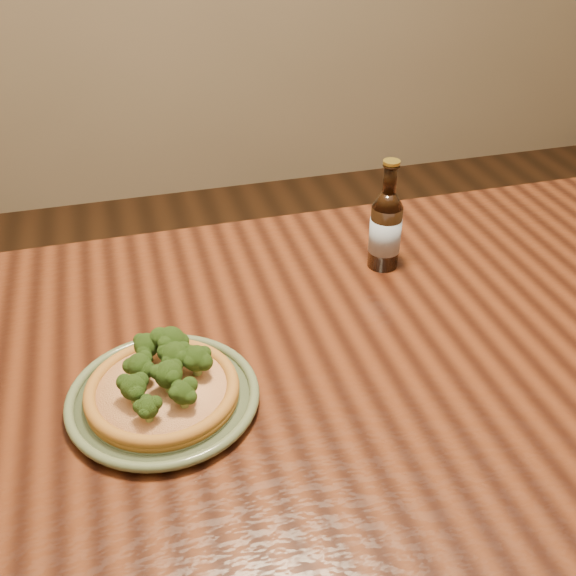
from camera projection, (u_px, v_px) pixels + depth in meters
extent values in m
cube|color=#4D2210|center=(441.00, 349.00, 1.04)|extent=(1.60, 0.90, 0.04)
cylinder|color=#4D2210|center=(15.00, 435.00, 1.40)|extent=(0.07, 0.07, 0.71)
cylinder|color=#586646|center=(164.00, 400.00, 0.91)|extent=(0.24, 0.24, 0.01)
torus|color=#586646|center=(163.00, 396.00, 0.91)|extent=(0.26, 0.26, 0.01)
torus|color=#586646|center=(163.00, 397.00, 0.91)|extent=(0.21, 0.21, 0.01)
cylinder|color=#AD6E27|center=(163.00, 393.00, 0.91)|extent=(0.21, 0.21, 0.01)
torus|color=#AD6E27|center=(162.00, 389.00, 0.90)|extent=(0.21, 0.21, 0.02)
cylinder|color=beige|center=(162.00, 389.00, 0.90)|extent=(0.17, 0.17, 0.01)
sphere|color=#34541A|center=(171.00, 341.00, 0.93)|extent=(0.05, 0.05, 0.04)
sphere|color=#34541A|center=(168.00, 374.00, 0.88)|extent=(0.05, 0.05, 0.04)
sphere|color=#34541A|center=(139.00, 365.00, 0.90)|extent=(0.05, 0.05, 0.03)
sphere|color=#34541A|center=(196.00, 358.00, 0.91)|extent=(0.05, 0.05, 0.04)
sphere|color=#34541A|center=(133.00, 387.00, 0.86)|extent=(0.04, 0.04, 0.03)
sphere|color=#34541A|center=(183.00, 392.00, 0.86)|extent=(0.04, 0.04, 0.03)
sphere|color=#34541A|center=(148.00, 408.00, 0.84)|extent=(0.03, 0.03, 0.03)
sphere|color=#34541A|center=(175.00, 355.00, 0.91)|extent=(0.05, 0.05, 0.04)
sphere|color=#34541A|center=(147.00, 345.00, 0.93)|extent=(0.04, 0.04, 0.03)
cylinder|color=black|center=(385.00, 237.00, 1.17)|extent=(0.05, 0.05, 0.12)
cone|color=black|center=(388.00, 200.00, 1.13)|extent=(0.05, 0.05, 0.03)
cylinder|color=black|center=(390.00, 178.00, 1.11)|extent=(0.02, 0.02, 0.05)
torus|color=black|center=(391.00, 166.00, 1.10)|extent=(0.03, 0.03, 0.00)
cylinder|color=#A58C33|center=(392.00, 162.00, 1.10)|extent=(0.03, 0.03, 0.01)
cylinder|color=#9EACBF|center=(385.00, 235.00, 1.17)|extent=(0.06, 0.06, 0.06)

